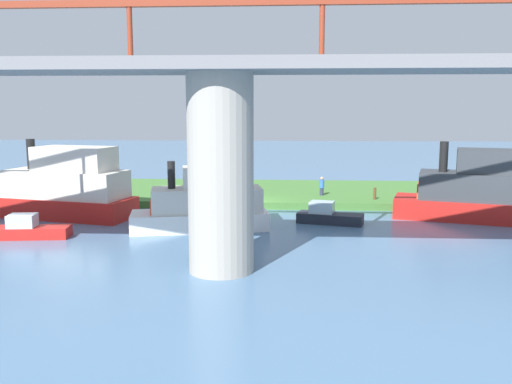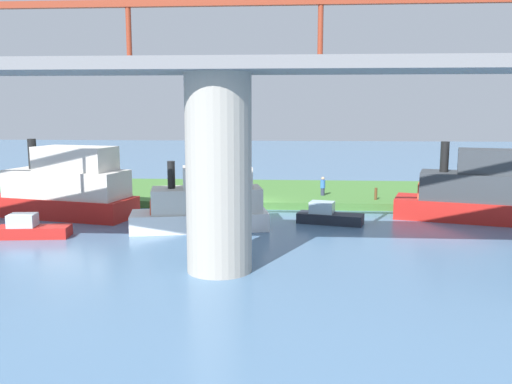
% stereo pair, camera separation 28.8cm
% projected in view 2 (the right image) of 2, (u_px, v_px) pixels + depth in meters
% --- Properties ---
extents(ground_plane, '(160.00, 160.00, 0.00)m').
position_uv_depth(ground_plane, '(253.00, 210.00, 37.57)').
color(ground_plane, '#4C7093').
extents(grassy_bank, '(80.00, 12.00, 0.50)m').
position_uv_depth(grassy_bank, '(258.00, 193.00, 43.45)').
color(grassy_bank, '#427533').
rests_on(grassy_bank, ground).
extents(bridge_pylon, '(2.77, 2.77, 8.37)m').
position_uv_depth(bridge_pylon, '(219.00, 174.00, 22.84)').
color(bridge_pylon, '#9E998E').
rests_on(bridge_pylon, ground).
extents(bridge_span, '(59.52, 4.30, 3.25)m').
position_uv_depth(bridge_span, '(218.00, 60.00, 22.15)').
color(bridge_span, slate).
rests_on(bridge_span, bridge_pylon).
extents(person_on_bank, '(0.48, 0.48, 1.39)m').
position_uv_depth(person_on_bank, '(323.00, 186.00, 40.39)').
color(person_on_bank, '#2D334C').
rests_on(person_on_bank, grassy_bank).
extents(mooring_post, '(0.20, 0.20, 0.85)m').
position_uv_depth(mooring_post, '(376.00, 194.00, 38.55)').
color(mooring_post, brown).
rests_on(mooring_post, grassy_bank).
extents(motorboat_red, '(8.13, 4.11, 3.97)m').
position_uv_depth(motorboat_red, '(204.00, 204.00, 31.28)').
color(motorboat_red, white).
rests_on(motorboat_red, ground).
extents(skiff_small, '(10.20, 5.39, 4.96)m').
position_uv_depth(skiff_small, '(64.00, 188.00, 34.91)').
color(skiff_small, red).
rests_on(skiff_small, ground).
extents(riverboat_paddlewheel, '(10.02, 5.66, 4.86)m').
position_uv_depth(riverboat_paddlewheel, '(481.00, 192.00, 33.67)').
color(riverboat_paddlewheel, red).
rests_on(riverboat_paddlewheel, ground).
extents(pontoon_yellow, '(4.01, 1.84, 1.29)m').
position_uv_depth(pontoon_yellow, '(30.00, 229.00, 29.44)').
color(pontoon_yellow, red).
rests_on(pontoon_yellow, ground).
extents(houseboat_blue, '(4.14, 2.34, 1.31)m').
position_uv_depth(houseboat_blue, '(328.00, 216.00, 33.04)').
color(houseboat_blue, '#1E232D').
rests_on(houseboat_blue, ground).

